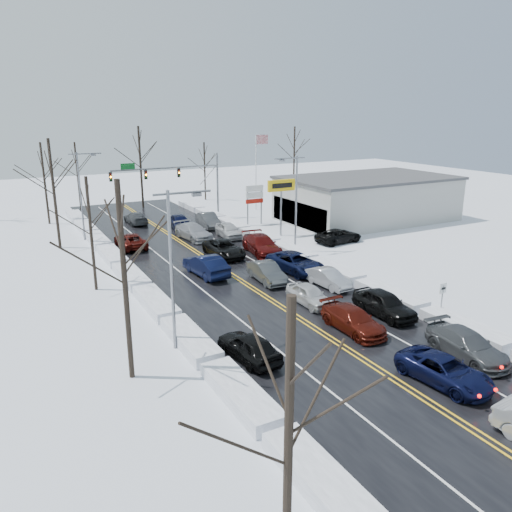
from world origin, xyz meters
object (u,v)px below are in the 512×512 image
tires_plus_sign (281,189)px  traffic_signal_mast (178,176)px  dealership_building (367,198)px  flagpole (257,166)px  oncoming_car_0 (206,275)px

tires_plus_sign → traffic_signal_mast: bearing=120.5°
traffic_signal_mast → dealership_building: traffic_signal_mast is taller
traffic_signal_mast → flagpole: 11.90m
traffic_signal_mast → tires_plus_sign: traffic_signal_mast is taller
tires_plus_sign → dealership_building: (13.48, 2.01, -2.34)m
dealership_building → flagpole: bearing=126.3°
traffic_signal_mast → dealership_building: (20.53, -9.99, -2.82)m
traffic_signal_mast → flagpole: flagpole is taller
traffic_signal_mast → flagpole: bearing=9.7°
tires_plus_sign → flagpole: (4.67, 14.01, 0.93)m
traffic_signal_mast → tires_plus_sign: 13.92m
tires_plus_sign → flagpole: bearing=71.6°
flagpole → traffic_signal_mast: bearing=-170.3°
tires_plus_sign → oncoming_car_0: tires_plus_sign is taller
dealership_building → traffic_signal_mast: bearing=154.1°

